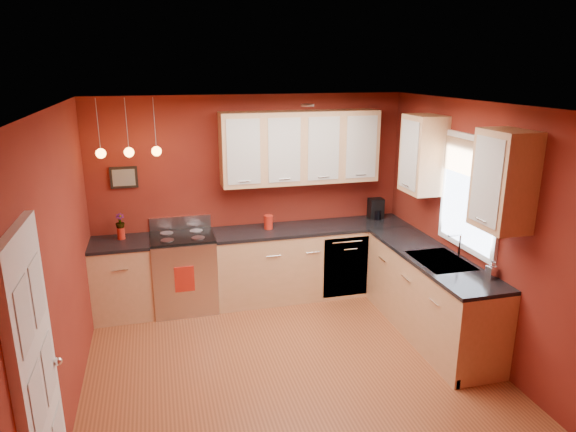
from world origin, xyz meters
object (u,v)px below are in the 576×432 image
object	(u,v)px
gas_range	(184,272)
coffee_maker	(376,209)
soap_pump	(491,269)
red_canister	(268,222)
sink	(440,262)

from	to	relation	value
gas_range	coffee_maker	size ratio (longest dim) A/B	4.06
soap_pump	coffee_maker	bearing A→B (deg)	96.43
coffee_maker	red_canister	bearing A→B (deg)	-174.79
gas_range	soap_pump	size ratio (longest dim) A/B	6.07
coffee_maker	gas_range	bearing A→B (deg)	-175.43
sink	soap_pump	bearing A→B (deg)	-68.29
gas_range	sink	bearing A→B (deg)	-29.78
coffee_maker	soap_pump	distance (m)	2.19
gas_range	red_canister	distance (m)	1.21
sink	red_canister	size ratio (longest dim) A/B	3.94
sink	coffee_maker	bearing A→B (deg)	90.93
soap_pump	red_canister	bearing A→B (deg)	130.13
red_canister	soap_pump	world-z (taller)	soap_pump
sink	soap_pump	xyz separation A→B (m)	(0.22, -0.55, 0.12)
red_canister	coffee_maker	distance (m)	1.52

